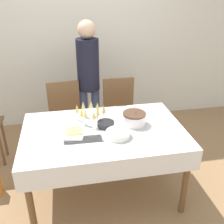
{
  "coord_description": "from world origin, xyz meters",
  "views": [
    {
      "loc": [
        -0.33,
        -2.17,
        2.06
      ],
      "look_at": [
        0.11,
        0.13,
        0.9
      ],
      "focal_mm": 42.0,
      "sensor_mm": 36.0,
      "label": 1
    }
  ],
  "objects_px": {
    "plate_stack_main": "(118,134)",
    "person_standing": "(88,74)",
    "plate_stack_dessert": "(106,124)",
    "birthday_cake": "(134,118)",
    "dining_chair_far_left": "(66,117)",
    "champagne_tray": "(90,114)",
    "dining_chair_far_right": "(120,112)"
  },
  "relations": [
    {
      "from": "plate_stack_main",
      "to": "person_standing",
      "type": "distance_m",
      "value": 1.2
    },
    {
      "from": "plate_stack_dessert",
      "to": "birthday_cake",
      "type": "bearing_deg",
      "value": 1.25
    },
    {
      "from": "birthday_cake",
      "to": "person_standing",
      "type": "xyz_separation_m",
      "value": [
        -0.35,
        0.96,
        0.17
      ]
    },
    {
      "from": "dining_chair_far_left",
      "to": "champagne_tray",
      "type": "xyz_separation_m",
      "value": [
        0.25,
        -0.63,
        0.34
      ]
    },
    {
      "from": "dining_chair_far_right",
      "to": "plate_stack_dessert",
      "type": "bearing_deg",
      "value": -112.44
    },
    {
      "from": "plate_stack_main",
      "to": "person_standing",
      "type": "xyz_separation_m",
      "value": [
        -0.14,
        1.17,
        0.21
      ]
    },
    {
      "from": "birthday_cake",
      "to": "plate_stack_main",
      "type": "bearing_deg",
      "value": -134.73
    },
    {
      "from": "dining_chair_far_right",
      "to": "person_standing",
      "type": "bearing_deg",
      "value": 151.35
    },
    {
      "from": "champagne_tray",
      "to": "plate_stack_dessert",
      "type": "distance_m",
      "value": 0.2
    },
    {
      "from": "dining_chair_far_left",
      "to": "plate_stack_main",
      "type": "xyz_separation_m",
      "value": [
        0.46,
        -0.96,
        0.28
      ]
    },
    {
      "from": "dining_chair_far_left",
      "to": "dining_chair_far_right",
      "type": "distance_m",
      "value": 0.7
    },
    {
      "from": "champagne_tray",
      "to": "plate_stack_main",
      "type": "height_order",
      "value": "champagne_tray"
    },
    {
      "from": "birthday_cake",
      "to": "plate_stack_main",
      "type": "distance_m",
      "value": 0.3
    },
    {
      "from": "dining_chair_far_right",
      "to": "champagne_tray",
      "type": "distance_m",
      "value": 0.84
    },
    {
      "from": "birthday_cake",
      "to": "champagne_tray",
      "type": "xyz_separation_m",
      "value": [
        -0.43,
        0.12,
        0.03
      ]
    },
    {
      "from": "dining_chair_far_left",
      "to": "plate_stack_dessert",
      "type": "distance_m",
      "value": 0.89
    },
    {
      "from": "champagne_tray",
      "to": "plate_stack_main",
      "type": "distance_m",
      "value": 0.41
    },
    {
      "from": "dining_chair_far_left",
      "to": "plate_stack_main",
      "type": "distance_m",
      "value": 1.11
    },
    {
      "from": "dining_chair_far_left",
      "to": "dining_chair_far_right",
      "type": "xyz_separation_m",
      "value": [
        0.7,
        0.0,
        0.0
      ]
    },
    {
      "from": "dining_chair_far_left",
      "to": "plate_stack_main",
      "type": "bearing_deg",
      "value": -64.36
    },
    {
      "from": "dining_chair_far_right",
      "to": "birthday_cake",
      "type": "bearing_deg",
      "value": -91.72
    },
    {
      "from": "dining_chair_far_left",
      "to": "plate_stack_main",
      "type": "height_order",
      "value": "dining_chair_far_left"
    },
    {
      "from": "dining_chair_far_right",
      "to": "plate_stack_main",
      "type": "distance_m",
      "value": 1.03
    },
    {
      "from": "dining_chair_far_left",
      "to": "champagne_tray",
      "type": "distance_m",
      "value": 0.75
    },
    {
      "from": "dining_chair_far_left",
      "to": "plate_stack_dessert",
      "type": "relative_size",
      "value": 5.68
    },
    {
      "from": "dining_chair_far_right",
      "to": "plate_stack_main",
      "type": "height_order",
      "value": "dining_chair_far_right"
    },
    {
      "from": "plate_stack_dessert",
      "to": "person_standing",
      "type": "height_order",
      "value": "person_standing"
    },
    {
      "from": "plate_stack_main",
      "to": "plate_stack_dessert",
      "type": "xyz_separation_m",
      "value": [
        -0.08,
        0.21,
        -0.0
      ]
    },
    {
      "from": "birthday_cake",
      "to": "plate_stack_main",
      "type": "relative_size",
      "value": 1.02
    },
    {
      "from": "champagne_tray",
      "to": "plate_stack_main",
      "type": "bearing_deg",
      "value": -57.41
    },
    {
      "from": "dining_chair_far_left",
      "to": "plate_stack_main",
      "type": "relative_size",
      "value": 4.25
    },
    {
      "from": "dining_chair_far_left",
      "to": "person_standing",
      "type": "distance_m",
      "value": 0.61
    }
  ]
}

